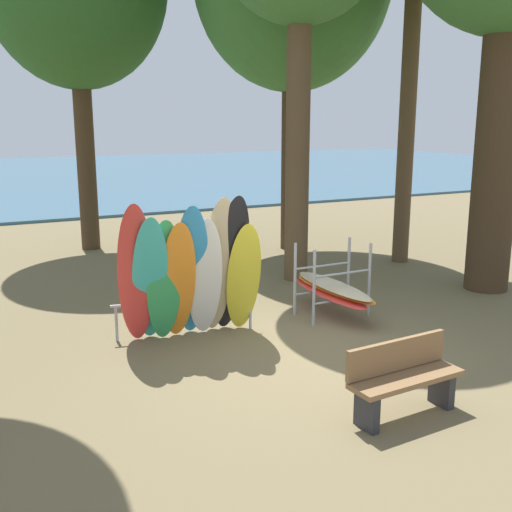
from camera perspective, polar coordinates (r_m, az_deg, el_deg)
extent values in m
plane|color=brown|center=(8.83, 4.67, -8.97)|extent=(80.00, 80.00, 0.00)
cube|color=#38607A|center=(38.81, -20.63, 7.12)|extent=(80.00, 36.00, 0.10)
cylinder|color=#42301E|center=(12.40, 21.85, 10.28)|extent=(0.83, 0.83, 5.85)
cylinder|color=#42301E|center=(15.45, 3.25, 10.14)|extent=(0.45, 0.45, 5.16)
cylinder|color=#42301E|center=(15.97, -15.79, 9.68)|extent=(0.46, 0.46, 5.10)
cylinder|color=brown|center=(12.31, 3.95, 11.39)|extent=(0.48, 0.48, 5.97)
cylinder|color=brown|center=(14.35, 14.09, 12.95)|extent=(0.37, 0.37, 6.83)
ellipsoid|color=red|center=(8.78, -11.25, -1.82)|extent=(0.69, 0.89, 2.18)
ellipsoid|color=#38B2AD|center=(8.83, -9.93, -2.30)|extent=(0.69, 0.97, 1.99)
ellipsoid|color=#339E56|center=(8.87, -8.64, -2.41)|extent=(0.61, 0.72, 1.92)
ellipsoid|color=orange|center=(8.92, -7.36, -2.40)|extent=(0.65, 0.85, 1.89)
ellipsoid|color=#2D8ED1|center=(8.93, -6.12, -1.57)|extent=(0.75, 1.04, 2.13)
ellipsoid|color=white|center=(9.00, -4.85, -2.08)|extent=(0.70, 0.87, 1.93)
ellipsoid|color=#C6B289|center=(9.02, -3.63, -1.05)|extent=(0.66, 0.99, 2.23)
ellipsoid|color=black|center=(9.07, -2.40, -0.92)|extent=(0.66, 1.02, 2.24)
ellipsoid|color=yellow|center=(9.18, -1.18, -2.11)|extent=(0.68, 0.86, 1.81)
cylinder|color=#9EA0A5|center=(9.34, -13.02, -6.24)|extent=(0.04, 0.04, 0.55)
cylinder|color=#9EA0A5|center=(9.63, -0.54, -5.34)|extent=(0.04, 0.04, 0.55)
cylinder|color=#9EA0A5|center=(9.35, -6.72, -4.21)|extent=(2.20, 0.50, 0.04)
cylinder|color=#9EA0A5|center=(9.76, 5.49, -3.00)|extent=(0.05, 0.05, 1.25)
cylinder|color=#9EA0A5|center=(10.37, 10.63, -2.22)|extent=(0.05, 0.05, 1.25)
cylinder|color=#9EA0A5|center=(10.25, 3.70, -2.20)|extent=(0.05, 0.05, 1.25)
cylinder|color=#9EA0A5|center=(10.84, 8.71, -1.50)|extent=(0.05, 0.05, 1.25)
cylinder|color=#9EA0A5|center=(10.13, 8.09, -4.10)|extent=(1.10, 0.04, 0.04)
cylinder|color=#9EA0A5|center=(10.01, 8.17, -1.63)|extent=(1.10, 0.04, 0.04)
cylinder|color=#9EA0A5|center=(10.61, 6.24, -3.28)|extent=(1.10, 0.04, 0.04)
cylinder|color=#9EA0A5|center=(10.49, 6.30, -0.92)|extent=(1.10, 0.04, 0.04)
ellipsoid|color=red|center=(10.33, 6.91, -3.46)|extent=(0.57, 2.11, 0.06)
ellipsoid|color=orange|center=(10.37, 7.40, -3.07)|extent=(0.56, 2.11, 0.06)
ellipsoid|color=#C6B289|center=(10.33, 7.27, -2.77)|extent=(0.54, 2.11, 0.06)
cube|color=#2D2D33|center=(6.79, 10.40, -14.15)|extent=(0.12, 0.32, 0.42)
cube|color=#2D2D33|center=(7.50, 17.09, -11.82)|extent=(0.12, 0.32, 0.42)
cube|color=olive|center=(7.04, 14.03, -11.18)|extent=(1.42, 0.47, 0.06)
cube|color=olive|center=(7.07, 13.11, -9.08)|extent=(1.40, 0.13, 0.36)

